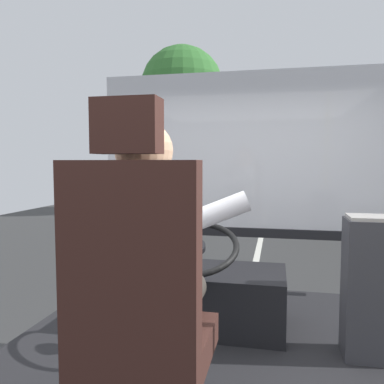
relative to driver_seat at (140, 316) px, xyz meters
The scene contains 8 objects.
ground 9.49m from the driver_seat, 89.21° to the left, with size 18.00×44.00×0.06m.
driver_seat is the anchor object (origin of this frame).
bus_driver 0.23m from the driver_seat, 90.00° to the left, with size 0.76×0.53×0.80m.
steering_console 1.34m from the driver_seat, 90.00° to the left, with size 1.10×0.96×0.77m.
fare_box 1.49m from the driver_seat, 47.03° to the left, with size 0.26×0.25×0.84m.
windshield_panel 2.27m from the driver_seat, 86.67° to the left, with size 2.50×0.08×1.48m.
street_tree 13.15m from the driver_seat, 103.02° to the left, with size 2.93×2.93×5.95m.
parked_car_charcoal 18.20m from the driver_seat, 73.47° to the left, with size 1.87×4.32×1.36m.
Camera 1 is at (0.35, -1.91, 1.83)m, focal length 36.49 mm.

